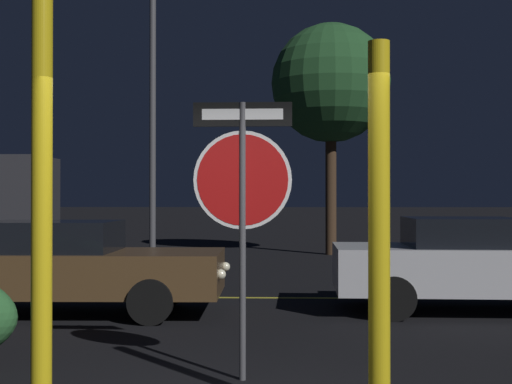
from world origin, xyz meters
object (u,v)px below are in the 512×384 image
Objects in this scene: street_lamp at (153,84)px; tree_0 at (331,84)px; stop_sign at (243,182)px; passing_car_2 at (59,266)px; yellow_pole_left at (42,210)px; yellow_pole_right at (379,240)px; passing_car_3 at (469,263)px.

tree_0 is (4.70, 3.14, 0.49)m from street_lamp.
passing_car_2 is at bearing 128.93° from stop_sign.
yellow_pole_left is at bearing -131.48° from stop_sign.
yellow_pole_left reaches higher than passing_car_2.
yellow_pole_right is 0.67× the size of passing_car_3.
stop_sign reaches higher than passing_car_3.
stop_sign is 0.34× the size of street_lamp.
tree_0 is (-1.23, 10.45, 4.30)m from passing_car_3.
tree_0 is at bearing 33.72° from street_lamp.
tree_0 is at bearing 78.60° from yellow_pole_left.
street_lamp is at bearing 106.65° from yellow_pole_right.
passing_car_2 is at bearing 126.59° from yellow_pole_right.
yellow_pole_right is 0.37× the size of street_lamp.
stop_sign is at bearing -75.94° from street_lamp.
passing_car_3 is at bearing -50.95° from street_lamp.
street_lamp is at bearing 104.98° from stop_sign.
stop_sign is at bearing -36.00° from passing_car_3.
yellow_pole_left is at bearing -101.40° from tree_0.
yellow_pole_right is (1.02, -1.56, -0.43)m from stop_sign.
stop_sign is 0.54× the size of passing_car_2.
yellow_pole_left is at bearing 178.05° from yellow_pole_right.
passing_car_2 is 12.60m from tree_0.
stop_sign is 1.91m from yellow_pole_right.
passing_car_3 is 10.16m from street_lamp.
yellow_pole_right is 6.42m from passing_car_2.
stop_sign is 5.18m from passing_car_3.
tree_0 is (4.66, 10.88, 4.32)m from passing_car_2.
yellow_pole_right is 0.40× the size of tree_0.
yellow_pole_right is at bearing -18.81° from passing_car_3.
tree_0 is (3.21, 15.93, 3.44)m from yellow_pole_left.
passing_car_3 is at bearing 93.28° from passing_car_2.
tree_0 is at bearing 155.92° from passing_car_2.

